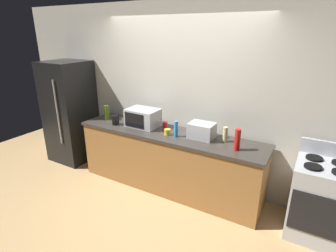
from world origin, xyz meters
TOP-DOWN VIEW (x-y plane):
  - ground_plane at (0.00, 0.00)m, footprint 8.00×8.00m
  - back_wall at (0.00, 0.81)m, footprint 6.40×0.10m
  - counter_run at (0.00, 0.40)m, footprint 2.84×0.64m
  - refrigerator at (-2.05, 0.40)m, footprint 0.72×0.73m
  - stove_range at (2.00, 0.40)m, footprint 0.60×0.61m
  - microwave at (-0.47, 0.45)m, footprint 0.48×0.35m
  - toaster_oven at (0.50, 0.46)m, footprint 0.34×0.26m
  - cordless_phone at (-0.88, 0.29)m, footprint 0.06×0.11m
  - bottle_olive_oil at (-1.16, 0.40)m, footprint 0.07×0.07m
  - bottle_spray_cleaner at (0.17, 0.32)m, footprint 0.06×0.06m
  - bottle_hot_sauce at (1.03, 0.31)m, footprint 0.07×0.07m
  - bottle_vinegar at (0.82, 0.49)m, footprint 0.06×0.06m
  - mug_red at (-0.12, 0.52)m, footprint 0.08×0.08m
  - mug_yellow at (0.04, 0.32)m, footprint 0.09×0.09m

SIDE VIEW (x-z plane):
  - ground_plane at x=0.00m, z-range 0.00..0.00m
  - counter_run at x=0.00m, z-range 0.00..0.90m
  - stove_range at x=2.00m, z-range -0.08..1.00m
  - refrigerator at x=-2.05m, z-range 0.00..1.80m
  - mug_yellow at x=0.04m, z-range 0.90..0.99m
  - mug_red at x=-0.12m, z-range 0.90..1.01m
  - cordless_phone at x=-0.88m, z-range 0.90..1.05m
  - bottle_vinegar at x=0.82m, z-range 0.90..1.10m
  - toaster_oven at x=0.50m, z-range 0.90..1.11m
  - bottle_spray_cleaner at x=0.17m, z-range 0.90..1.13m
  - bottle_olive_oil at x=-1.16m, z-range 0.90..1.14m
  - microwave at x=-0.47m, z-range 0.90..1.17m
  - bottle_hot_sauce at x=1.03m, z-range 0.90..1.17m
  - back_wall at x=0.00m, z-range 0.00..2.70m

